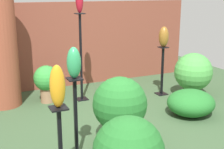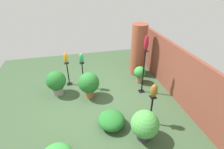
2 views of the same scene
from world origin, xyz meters
name	(u,v)px [view 2 (image 2 of 2)]	position (x,y,z in m)	size (l,w,h in m)	color
ground_plane	(100,98)	(0.00, 0.00, 0.00)	(8.00, 8.00, 0.00)	#385133
brick_wall_back	(170,68)	(0.00, 2.51, 0.86)	(5.60, 0.12, 1.73)	brown
brick_pillar	(138,50)	(-1.35, 1.85, 1.04)	(0.60, 0.60, 2.08)	brown
pedestal_amber	(68,75)	(-1.11, -0.98, 0.41)	(0.20, 0.20, 0.91)	black
pedestal_bronze	(151,112)	(1.48, 1.18, 0.42)	(0.20, 0.20, 0.93)	black
pedestal_ruby	(143,74)	(-0.02, 1.54, 0.73)	(0.20, 0.20, 1.57)	black
pedestal_jade	(83,76)	(-0.78, -0.45, 0.46)	(0.20, 0.20, 1.02)	black
art_vase_amber	(66,58)	(-1.11, -0.98, 1.11)	(0.14, 0.13, 0.40)	orange
art_vase_bronze	(154,91)	(1.48, 1.18, 1.12)	(0.18, 0.19, 0.38)	brown
art_vase_ruby	(146,43)	(-0.02, 1.54, 1.83)	(0.14, 0.14, 0.52)	maroon
art_vase_jade	(81,58)	(-0.78, -0.45, 1.19)	(0.16, 0.15, 0.35)	#2D9356
potted_plant_mid_left	(56,82)	(-0.59, -1.38, 0.49)	(0.67, 0.67, 0.87)	gray
potted_plant_mid_right	(140,73)	(-0.63, 1.68, 0.40)	(0.45, 0.45, 0.67)	#936B4C
potted_plant_near_pillar	(145,125)	(1.92, 0.81, 0.46)	(0.71, 0.71, 0.84)	#2D2D33
potted_plant_front_right	(89,83)	(-0.15, -0.31, 0.54)	(0.70, 0.70, 0.91)	#B25B38
foliage_bed_east	(111,120)	(1.33, 0.10, 0.21)	(0.78, 0.74, 0.42)	#236B28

